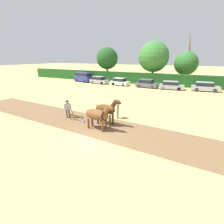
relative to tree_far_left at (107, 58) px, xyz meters
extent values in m
plane|color=tan|center=(15.24, -29.74, -5.35)|extent=(240.00, 240.00, 0.00)
cube|color=brown|center=(10.66, -27.04, -5.35)|extent=(26.97, 6.02, 0.01)
cube|color=#1E511E|center=(15.24, -1.87, -4.15)|extent=(75.45, 1.22, 2.42)
cylinder|color=brown|center=(0.00, 0.00, -3.39)|extent=(0.44, 0.44, 3.93)
sphere|color=#1E4C1E|center=(0.00, 0.00, 0.02)|extent=(5.25, 5.25, 5.25)
cylinder|color=#423323|center=(11.43, 0.34, -3.38)|extent=(0.44, 0.44, 3.94)
sphere|color=#387533|center=(11.43, 0.34, 0.40)|extent=(6.58, 6.58, 6.58)
cylinder|color=brown|center=(17.95, 2.82, -3.86)|extent=(0.44, 0.44, 2.98)
sphere|color=#2D6628|center=(17.95, 2.82, -1.00)|extent=(4.99, 4.99, 4.99)
cylinder|color=gray|center=(14.31, 42.92, -1.99)|extent=(2.09, 2.09, 6.73)
cone|color=slate|center=(14.31, 42.92, 5.49)|extent=(2.30, 2.30, 8.23)
ellipsoid|color=brown|center=(14.63, -27.89, -4.10)|extent=(2.22, 1.07, 0.90)
cylinder|color=brown|center=(15.35, -27.67, -4.93)|extent=(0.18, 0.18, 0.85)
cylinder|color=brown|center=(15.32, -28.19, -4.93)|extent=(0.18, 0.18, 0.85)
cylinder|color=brown|center=(13.94, -27.59, -4.93)|extent=(0.18, 0.18, 0.85)
cylinder|color=brown|center=(13.91, -28.11, -4.93)|extent=(0.18, 0.18, 0.85)
cylinder|color=brown|center=(15.55, -27.95, -3.62)|extent=(0.81, 0.47, 0.86)
ellipsoid|color=brown|center=(15.94, -27.97, -3.35)|extent=(0.69, 0.30, 0.54)
cube|color=gray|center=(15.72, -27.96, -3.43)|extent=(0.40, 0.10, 0.53)
cylinder|color=gray|center=(13.60, -27.83, -4.19)|extent=(0.30, 0.14, 0.71)
torus|color=black|center=(15.38, -27.94, -4.03)|extent=(0.16, 0.92, 0.91)
ellipsoid|color=#513319|center=(14.70, -26.66, -3.96)|extent=(1.99, 0.97, 0.81)
cylinder|color=#513319|center=(15.35, -26.46, -4.84)|extent=(0.18, 0.18, 1.03)
cylinder|color=#513319|center=(15.32, -26.93, -4.84)|extent=(0.18, 0.18, 1.03)
cylinder|color=#513319|center=(14.09, -26.39, -4.84)|extent=(0.18, 0.18, 1.03)
cylinder|color=#513319|center=(14.06, -26.86, -4.84)|extent=(0.18, 0.18, 1.03)
cylinder|color=#513319|center=(15.52, -26.71, -3.46)|extent=(0.83, 0.43, 0.92)
ellipsoid|color=#513319|center=(15.97, -26.74, -3.14)|extent=(0.69, 0.30, 0.54)
cube|color=black|center=(15.72, -26.72, -3.28)|extent=(0.45, 0.11, 0.60)
cylinder|color=black|center=(13.78, -26.61, -4.04)|extent=(0.30, 0.14, 0.71)
torus|color=black|center=(15.38, -26.70, -3.89)|extent=(0.16, 0.84, 0.84)
cube|color=#4C331E|center=(11.89, -27.11, -4.90)|extent=(1.60, 0.19, 0.12)
cube|color=#939399|center=(12.53, -27.15, -5.25)|extent=(0.49, 0.23, 0.39)
cylinder|color=#4C331E|center=(11.19, -26.87, -4.80)|extent=(0.40, 0.08, 0.96)
cylinder|color=#4C331E|center=(11.16, -27.27, -4.80)|extent=(0.40, 0.08, 0.96)
cylinder|color=#4C4C4C|center=(10.68, -26.77, -4.93)|extent=(0.14, 0.14, 0.85)
cylinder|color=#4C4C4C|center=(10.53, -26.94, -4.93)|extent=(0.14, 0.14, 0.85)
cube|color=#B7B7BC|center=(10.60, -26.86, -4.20)|extent=(0.48, 0.50, 0.61)
sphere|color=tan|center=(10.60, -26.86, -3.77)|extent=(0.23, 0.23, 0.23)
cylinder|color=#B7B7BC|center=(10.80, -26.64, -4.22)|extent=(0.09, 0.09, 0.57)
cylinder|color=#B7B7BC|center=(10.40, -27.07, -4.22)|extent=(0.09, 0.09, 0.57)
cylinder|color=#42382D|center=(10.60, -26.86, -3.70)|extent=(0.44, 0.44, 0.02)
cylinder|color=#42382D|center=(10.60, -26.86, -3.65)|extent=(0.22, 0.22, 0.10)
cylinder|color=#4C4C4C|center=(14.94, -24.63, -4.92)|extent=(0.14, 0.14, 0.87)
cylinder|color=#4C4C4C|center=(15.04, -24.83, -4.92)|extent=(0.14, 0.14, 0.87)
cube|color=tan|center=(14.99, -24.73, -4.18)|extent=(0.40, 0.54, 0.61)
sphere|color=tan|center=(14.99, -24.73, -3.75)|extent=(0.23, 0.23, 0.23)
cylinder|color=tan|center=(14.86, -24.46, -4.20)|extent=(0.09, 0.09, 0.58)
cylinder|color=tan|center=(15.12, -25.00, -4.20)|extent=(0.09, 0.09, 0.58)
cylinder|color=#42382D|center=(14.99, -24.73, -3.68)|extent=(0.45, 0.45, 0.02)
cylinder|color=#42382D|center=(14.99, -24.73, -3.63)|extent=(0.22, 0.22, 0.10)
cube|color=navy|center=(-3.70, -5.15, -4.52)|extent=(4.90, 2.69, 1.30)
cube|color=black|center=(-3.70, -5.15, -3.57)|extent=(4.32, 2.41, 0.61)
cube|color=navy|center=(-3.70, -5.15, -3.23)|extent=(4.32, 2.41, 0.06)
cylinder|color=black|center=(-2.14, -4.58, -5.01)|extent=(0.71, 0.34, 0.68)
cylinder|color=black|center=(-2.44, -6.23, -5.01)|extent=(0.71, 0.34, 0.68)
cylinder|color=black|center=(-4.97, -4.07, -5.01)|extent=(0.71, 0.34, 0.68)
cylinder|color=black|center=(-5.27, -5.71, -5.01)|extent=(0.71, 0.34, 0.68)
cube|color=#9E9EA8|center=(1.22, -5.87, -4.82)|extent=(4.44, 2.24, 0.74)
cube|color=black|center=(1.01, -5.85, -4.13)|extent=(2.72, 1.86, 0.63)
cube|color=#9E9EA8|center=(1.01, -5.85, -3.79)|extent=(2.72, 1.86, 0.06)
cylinder|color=black|center=(2.62, -5.27, -5.04)|extent=(0.64, 0.29, 0.62)
cylinder|color=black|center=(2.44, -6.79, -5.04)|extent=(0.64, 0.29, 0.62)
cylinder|color=black|center=(0.00, -4.96, -5.04)|extent=(0.64, 0.29, 0.62)
cylinder|color=black|center=(-0.18, -6.47, -5.04)|extent=(0.64, 0.29, 0.62)
cube|color=silver|center=(6.40, -5.94, -4.83)|extent=(4.06, 2.14, 0.71)
cube|color=black|center=(6.21, -5.93, -4.18)|extent=(2.49, 1.81, 0.59)
cube|color=silver|center=(6.21, -5.93, -3.85)|extent=(2.49, 1.81, 0.06)
cylinder|color=black|center=(7.68, -5.30, -5.04)|extent=(0.65, 0.28, 0.63)
cylinder|color=black|center=(7.53, -6.83, -5.04)|extent=(0.65, 0.28, 0.63)
cylinder|color=black|center=(5.27, -5.06, -5.04)|extent=(0.65, 0.28, 0.63)
cylinder|color=black|center=(5.12, -6.59, -5.04)|extent=(0.65, 0.28, 0.63)
cube|color=#565B66|center=(12.20, -6.02, -4.82)|extent=(4.27, 2.00, 0.74)
cube|color=black|center=(11.99, -6.01, -4.13)|extent=(2.59, 1.73, 0.63)
cube|color=#565B66|center=(11.99, -6.01, -3.79)|extent=(2.59, 1.73, 0.06)
cylinder|color=black|center=(13.53, -5.32, -5.05)|extent=(0.62, 0.25, 0.61)
cylinder|color=black|center=(13.44, -6.87, -5.05)|extent=(0.62, 0.25, 0.61)
cylinder|color=black|center=(10.95, -5.18, -5.05)|extent=(0.62, 0.25, 0.61)
cylinder|color=black|center=(10.86, -6.73, -5.05)|extent=(0.62, 0.25, 0.61)
cube|color=#9E9EA8|center=(16.80, -5.93, -4.84)|extent=(4.46, 2.16, 0.69)
cube|color=black|center=(16.58, -5.95, -4.20)|extent=(2.72, 1.84, 0.58)
cube|color=#9E9EA8|center=(16.58, -5.95, -3.88)|extent=(2.72, 1.84, 0.06)
cylinder|color=black|center=(18.07, -5.03, -5.05)|extent=(0.62, 0.27, 0.61)
cylinder|color=black|center=(18.20, -6.61, -5.05)|extent=(0.62, 0.27, 0.61)
cylinder|color=black|center=(15.39, -5.24, -5.05)|extent=(0.62, 0.27, 0.61)
cylinder|color=black|center=(15.52, -6.83, -5.05)|extent=(0.62, 0.27, 0.61)
cube|color=#A8A8B2|center=(22.29, -5.04, -4.81)|extent=(4.68, 2.30, 0.73)
cube|color=black|center=(22.07, -5.07, -4.14)|extent=(2.87, 1.90, 0.62)
cube|color=#A8A8B2|center=(22.07, -5.07, -3.80)|extent=(2.87, 1.90, 0.06)
cylinder|color=black|center=(23.58, -4.10, -5.03)|extent=(0.66, 0.30, 0.64)
cylinder|color=black|center=(23.77, -5.62, -5.03)|extent=(0.66, 0.30, 0.64)
cylinder|color=black|center=(20.81, -4.45, -5.03)|extent=(0.66, 0.30, 0.64)
cylinder|color=black|center=(21.00, -5.97, -5.03)|extent=(0.66, 0.30, 0.64)
camera|label=1|loc=(21.97, -39.22, 0.37)|focal=28.00mm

